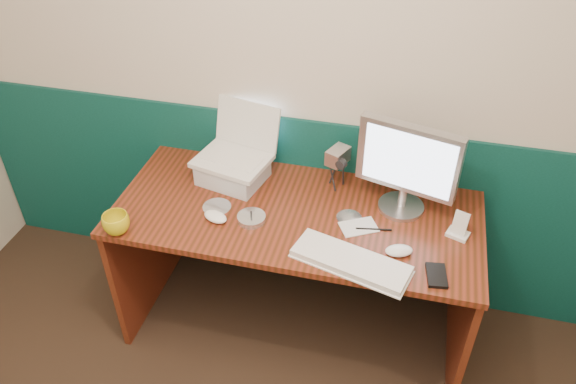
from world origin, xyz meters
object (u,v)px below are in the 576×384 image
(monitor, at_px, (407,168))
(camcorder, at_px, (337,169))
(laptop, at_px, (230,138))
(mug, at_px, (116,223))
(desk, at_px, (296,272))
(keyboard, at_px, (351,262))

(monitor, height_order, camcorder, monitor)
(laptop, bearing_deg, mug, -114.36)
(desk, xyz_separation_m, keyboard, (0.28, -0.26, 0.39))
(desk, distance_m, keyboard, 0.55)
(monitor, height_order, keyboard, monitor)
(desk, relative_size, monitor, 3.73)
(camcorder, bearing_deg, laptop, -148.62)
(desk, xyz_separation_m, mug, (-0.69, -0.31, 0.42))
(desk, relative_size, camcorder, 8.38)
(keyboard, bearing_deg, camcorder, 121.67)
(keyboard, xyz_separation_m, camcorder, (-0.15, 0.49, 0.08))
(desk, xyz_separation_m, camcorder, (0.14, 0.23, 0.47))
(camcorder, bearing_deg, monitor, 6.87)
(laptop, relative_size, camcorder, 1.69)
(laptop, bearing_deg, camcorder, 20.60)
(desk, height_order, laptop, laptop)
(keyboard, xyz_separation_m, mug, (-0.97, -0.04, 0.03))
(desk, bearing_deg, monitor, 17.15)
(monitor, bearing_deg, desk, -147.64)
(desk, relative_size, laptop, 4.96)
(mug, bearing_deg, monitor, 21.37)
(mug, bearing_deg, keyboard, 2.57)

